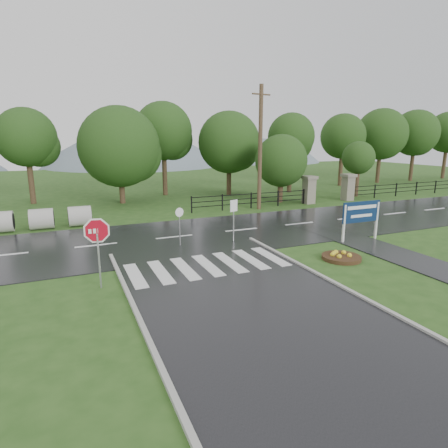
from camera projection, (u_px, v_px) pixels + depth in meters
name	position (u px, v px, depth m)	size (l,w,h in m)	color
ground	(268.00, 318.00, 11.14)	(120.00, 120.00, 0.00)	#274C19
main_road	(174.00, 238.00, 20.08)	(90.00, 8.00, 0.04)	black
walkway	(380.00, 249.00, 18.01)	(2.20, 11.00, 0.04)	#252527
crosswalk	(208.00, 265.00, 15.60)	(6.50, 2.80, 0.02)	silver
pillar_west	(309.00, 189.00, 30.21)	(1.00, 1.00, 2.24)	gray
pillar_east	(348.00, 187.00, 31.76)	(1.00, 1.00, 2.24)	gray
fence_west	(251.00, 199.00, 28.28)	(9.58, 0.08, 1.20)	black
fence_east	(436.00, 185.00, 36.02)	(20.58, 0.08, 1.20)	black
hills	(117.00, 245.00, 74.11)	(102.00, 48.00, 48.00)	slate
treeline	(141.00, 198.00, 32.98)	(83.20, 5.20, 10.00)	#1A3B12
stop_sign	(97.00, 237.00, 12.98)	(1.19, 0.21, 2.71)	#939399
estate_billboard	(361.00, 214.00, 19.21)	(2.37, 0.10, 2.07)	silver
flower_bed	(341.00, 257.00, 16.49)	(1.70, 1.70, 0.34)	#332111
reg_sign_small	(234.00, 212.00, 18.91)	(0.47, 0.19, 2.20)	#939399
reg_sign_round	(180.00, 221.00, 18.24)	(0.44, 0.14, 1.94)	#939399
utility_pole_east	(260.00, 148.00, 27.13)	(1.58, 0.35, 8.90)	#473523
entrance_tree_left	(281.00, 161.00, 30.36)	(4.23, 4.23, 5.52)	#3D2B1C
entrance_tree_right	(358.00, 158.00, 33.47)	(2.89, 2.89, 4.93)	#3D2B1C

